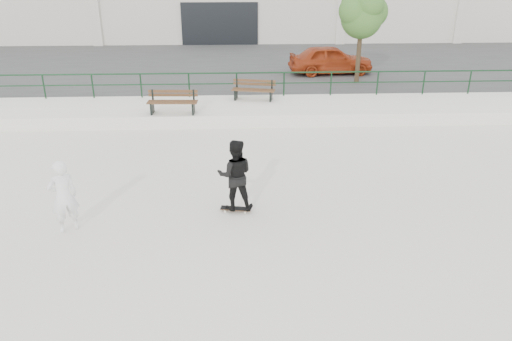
{
  "coord_description": "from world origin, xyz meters",
  "views": [
    {
      "loc": [
        0.92,
        -9.9,
        6.07
      ],
      "look_at": [
        1.43,
        2.0,
        0.88
      ],
      "focal_mm": 35.0,
      "sensor_mm": 36.0,
      "label": 1
    }
  ],
  "objects_px": {
    "bench_left": "(173,102)",
    "skateboard": "(236,209)",
    "seated_skater": "(63,196)",
    "standing_skater": "(235,175)",
    "tree": "(363,13)",
    "bench_right": "(254,90)",
    "red_car": "(331,59)"
  },
  "relations": [
    {
      "from": "bench_right",
      "to": "red_car",
      "type": "xyz_separation_m",
      "value": [
        4.05,
        4.74,
        0.3
      ]
    },
    {
      "from": "skateboard",
      "to": "standing_skater",
      "type": "distance_m",
      "value": 0.95
    },
    {
      "from": "bench_left",
      "to": "red_car",
      "type": "distance_m",
      "value": 9.69
    },
    {
      "from": "tree",
      "to": "standing_skater",
      "type": "height_order",
      "value": "tree"
    },
    {
      "from": "bench_left",
      "to": "seated_skater",
      "type": "height_order",
      "value": "seated_skater"
    },
    {
      "from": "bench_right",
      "to": "tree",
      "type": "distance_m",
      "value": 6.42
    },
    {
      "from": "standing_skater",
      "to": "tree",
      "type": "bearing_deg",
      "value": -115.88
    },
    {
      "from": "skateboard",
      "to": "seated_skater",
      "type": "distance_m",
      "value": 4.15
    },
    {
      "from": "red_car",
      "to": "skateboard",
      "type": "xyz_separation_m",
      "value": [
        -4.85,
        -13.58,
        -1.13
      ]
    },
    {
      "from": "bench_right",
      "to": "standing_skater",
      "type": "relative_size",
      "value": 0.99
    },
    {
      "from": "skateboard",
      "to": "seated_skater",
      "type": "xyz_separation_m",
      "value": [
        -3.99,
        -0.78,
        0.82
      ]
    },
    {
      "from": "tree",
      "to": "red_car",
      "type": "height_order",
      "value": "tree"
    },
    {
      "from": "skateboard",
      "to": "standing_skater",
      "type": "bearing_deg",
      "value": 73.72
    },
    {
      "from": "standing_skater",
      "to": "seated_skater",
      "type": "distance_m",
      "value": 4.07
    },
    {
      "from": "standing_skater",
      "to": "red_car",
      "type": "bearing_deg",
      "value": -109.21
    },
    {
      "from": "bench_right",
      "to": "red_car",
      "type": "distance_m",
      "value": 6.24
    },
    {
      "from": "bench_left",
      "to": "skateboard",
      "type": "relative_size",
      "value": 2.36
    },
    {
      "from": "red_car",
      "to": "standing_skater",
      "type": "height_order",
      "value": "standing_skater"
    },
    {
      "from": "bench_left",
      "to": "standing_skater",
      "type": "distance_m",
      "value": 7.44
    },
    {
      "from": "bench_right",
      "to": "standing_skater",
      "type": "xyz_separation_m",
      "value": [
        -0.8,
        -8.84,
        0.12
      ]
    },
    {
      "from": "bench_left",
      "to": "skateboard",
      "type": "distance_m",
      "value": 7.49
    },
    {
      "from": "bench_left",
      "to": "tree",
      "type": "height_order",
      "value": "tree"
    },
    {
      "from": "red_car",
      "to": "seated_skater",
      "type": "relative_size",
      "value": 2.31
    },
    {
      "from": "bench_left",
      "to": "seated_skater",
      "type": "distance_m",
      "value": 8.02
    },
    {
      "from": "red_car",
      "to": "skateboard",
      "type": "bearing_deg",
      "value": 156.47
    },
    {
      "from": "bench_left",
      "to": "seated_skater",
      "type": "xyz_separation_m",
      "value": [
        -1.67,
        -7.85,
        -0.03
      ]
    },
    {
      "from": "tree",
      "to": "skateboard",
      "type": "bearing_deg",
      "value": -116.31
    },
    {
      "from": "bench_left",
      "to": "tree",
      "type": "xyz_separation_m",
      "value": [
        8.14,
        4.7,
        2.71
      ]
    },
    {
      "from": "skateboard",
      "to": "standing_skater",
      "type": "xyz_separation_m",
      "value": [
        0.0,
        0.0,
        0.95
      ]
    },
    {
      "from": "bench_left",
      "to": "standing_skater",
      "type": "height_order",
      "value": "standing_skater"
    },
    {
      "from": "bench_left",
      "to": "red_car",
      "type": "bearing_deg",
      "value": 44.92
    },
    {
      "from": "red_car",
      "to": "seated_skater",
      "type": "xyz_separation_m",
      "value": [
        -8.84,
        -14.36,
        -0.31
      ]
    }
  ]
}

